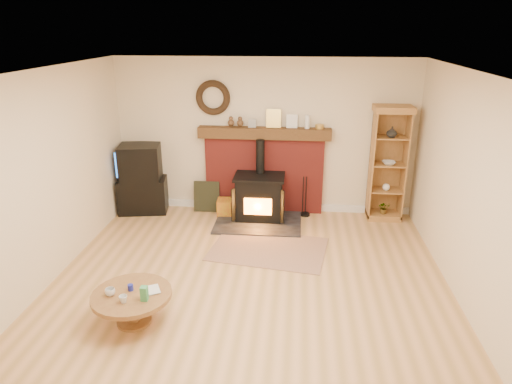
# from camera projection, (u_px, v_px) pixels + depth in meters

# --- Properties ---
(ground) EXTENTS (5.50, 5.50, 0.00)m
(ground) POSITION_uv_depth(u_px,v_px,m) (247.00, 294.00, 5.53)
(ground) COLOR #AF8449
(ground) RESTS_ON ground
(room_shell) EXTENTS (5.02, 5.52, 2.61)m
(room_shell) POSITION_uv_depth(u_px,v_px,m) (245.00, 155.00, 5.03)
(room_shell) COLOR beige
(room_shell) RESTS_ON ground
(chimney_breast) EXTENTS (2.20, 0.22, 1.78)m
(chimney_breast) POSITION_uv_depth(u_px,v_px,m) (264.00, 167.00, 7.75)
(chimney_breast) COLOR maroon
(chimney_breast) RESTS_ON ground
(wood_stove) EXTENTS (1.40, 1.00, 1.32)m
(wood_stove) POSITION_uv_depth(u_px,v_px,m) (259.00, 198.00, 7.54)
(wood_stove) COLOR black
(wood_stove) RESTS_ON ground
(area_rug) EXTENTS (1.78, 1.36, 0.01)m
(area_rug) POSITION_uv_depth(u_px,v_px,m) (268.00, 249.00, 6.63)
(area_rug) COLOR brown
(area_rug) RESTS_ON ground
(tv_unit) EXTENTS (0.89, 0.68, 1.18)m
(tv_unit) POSITION_uv_depth(u_px,v_px,m) (142.00, 180.00, 7.83)
(tv_unit) COLOR black
(tv_unit) RESTS_ON ground
(curio_cabinet) EXTENTS (0.61, 0.44, 1.89)m
(curio_cabinet) POSITION_uv_depth(u_px,v_px,m) (388.00, 164.00, 7.41)
(curio_cabinet) COLOR olive
(curio_cabinet) RESTS_ON ground
(firelog_box) EXTENTS (0.47, 0.31, 0.28)m
(firelog_box) POSITION_uv_depth(u_px,v_px,m) (231.00, 207.00, 7.78)
(firelog_box) COLOR #D0E21D
(firelog_box) RESTS_ON ground
(leaning_painting) EXTENTS (0.45, 0.12, 0.53)m
(leaning_painting) POSITION_uv_depth(u_px,v_px,m) (207.00, 197.00, 7.91)
(leaning_painting) COLOR black
(leaning_painting) RESTS_ON ground
(fire_tools) EXTENTS (0.16, 0.16, 0.70)m
(fire_tools) POSITION_uv_depth(u_px,v_px,m) (305.00, 210.00, 7.77)
(fire_tools) COLOR black
(fire_tools) RESTS_ON ground
(coffee_table) EXTENTS (0.86, 0.86, 0.53)m
(coffee_table) POSITION_uv_depth(u_px,v_px,m) (132.00, 299.00, 4.91)
(coffee_table) COLOR brown
(coffee_table) RESTS_ON ground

